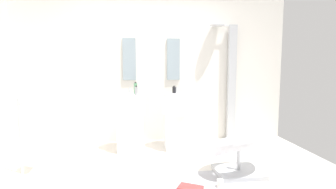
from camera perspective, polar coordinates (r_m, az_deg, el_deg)
The scene contains 15 objects.
ground_plane at distance 3.49m, azimuth -1.31°, elevation -17.13°, with size 4.80×3.60×0.04m, color silver.
rear_partition at distance 4.84m, azimuth -3.50°, elevation 5.54°, with size 4.80×0.10×2.60m, color silver.
pedestal_sink_left at distance 4.39m, azimuth -7.91°, elevation -5.32°, with size 0.48×0.48×0.99m.
pedestal_sink_right at distance 4.45m, azimuth 1.99°, elevation -5.10°, with size 0.48×0.48×0.99m.
vanity_mirror_left at distance 4.76m, azimuth -8.07°, elevation 7.27°, with size 0.22×0.03×0.71m, color #8C9EA8.
vanity_mirror_right at distance 4.81m, azimuth 1.11°, elevation 7.33°, with size 0.22×0.03×0.71m, color #8C9EA8.
shower_column at distance 5.03m, azimuth 12.93°, elevation 2.91°, with size 0.49×0.24×2.05m.
lounge_chair at distance 3.55m, azimuth 14.54°, elevation -10.53°, with size 1.04×1.04×0.65m.
towel_rack at distance 3.78m, azimuth -26.33°, elevation -5.60°, with size 0.37×0.22×0.95m.
area_rug at distance 3.35m, azimuth 8.26°, elevation -17.71°, with size 1.23×0.68×0.01m, color #B2B2B7.
magazine_red at distance 3.16m, azimuth 4.65°, elevation -18.83°, with size 0.26×0.16×0.03m, color #B73838.
coffee_mug at distance 3.25m, azimuth 10.78°, elevation -17.67°, with size 0.07×0.07×0.09m, color white.
soap_bottle_grey at distance 4.20m, azimuth -6.61°, elevation 0.75°, with size 0.05×0.05×0.15m.
soap_bottle_black at distance 4.49m, azimuth 1.27°, elevation 0.98°, with size 0.05×0.05×0.12m.
soap_bottle_green at distance 4.38m, azimuth -6.76°, elevation 1.27°, with size 0.06×0.06×0.19m.
Camera 1 is at (-0.35, -3.18, 1.37)m, focal length 29.32 mm.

